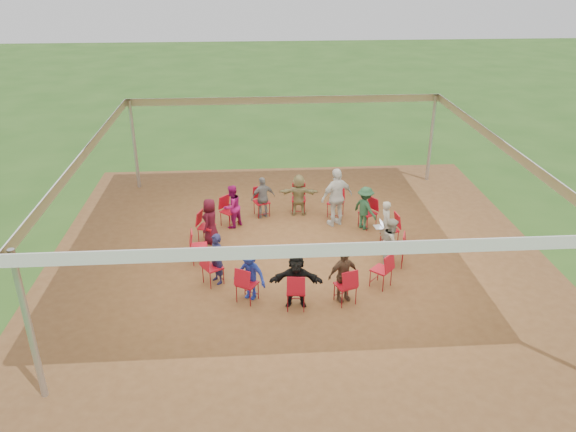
{
  "coord_description": "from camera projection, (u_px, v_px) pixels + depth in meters",
  "views": [
    {
      "loc": [
        -1.16,
        -13.08,
        7.24
      ],
      "look_at": [
        -0.23,
        0.3,
        0.95
      ],
      "focal_mm": 35.0,
      "sensor_mm": 36.0,
      "label": 1
    }
  ],
  "objects": [
    {
      "name": "person_seated_2",
      "position": [
        299.0,
        195.0,
        16.9
      ],
      "size": [
        1.22,
        0.56,
        1.28
      ],
      "primitive_type": "imported",
      "rotation": [
        0.0,
        0.0,
        3.04
      ],
      "color": "#998D58",
      "rests_on": "ground"
    },
    {
      "name": "tent",
      "position": [
        298.0,
        169.0,
        13.96
      ],
      "size": [
        10.33,
        10.33,
        3.0
      ],
      "color": "#B2B2B7",
      "rests_on": "ground"
    },
    {
      "name": "chair_5",
      "position": [
        229.0,
        212.0,
        16.27
      ],
      "size": [
        0.61,
        0.61,
        0.9
      ],
      "primitive_type": null,
      "rotation": [
        0.0,
        0.0,
        -2.34
      ],
      "color": "red",
      "rests_on": "ground"
    },
    {
      "name": "chair_0",
      "position": [
        390.0,
        229.0,
        15.22
      ],
      "size": [
        0.49,
        0.47,
        0.9
      ],
      "primitive_type": null,
      "rotation": [
        0.0,
        0.0,
        1.7
      ],
      "color": "red",
      "rests_on": "ground"
    },
    {
      "name": "chair_8",
      "position": [
        213.0,
        267.0,
        13.38
      ],
      "size": [
        0.6,
        0.59,
        0.9
      ],
      "primitive_type": null,
      "rotation": [
        0.0,
        0.0,
        -1.0
      ],
      "color": "red",
      "rests_on": "ground"
    },
    {
      "name": "cable_coil",
      "position": [
        323.0,
        253.0,
        14.91
      ],
      "size": [
        0.35,
        0.35,
        0.03
      ],
      "rotation": [
        0.0,
        0.0,
        0.34
      ],
      "color": "black",
      "rests_on": "ground"
    },
    {
      "name": "chair_3",
      "position": [
        299.0,
        199.0,
        17.09
      ],
      "size": [
        0.46,
        0.48,
        0.9
      ],
      "primitive_type": null,
      "rotation": [
        0.0,
        0.0,
        3.04
      ],
      "color": "red",
      "rests_on": "ground"
    },
    {
      "name": "laptop",
      "position": [
        380.0,
        225.0,
        15.11
      ],
      "size": [
        0.27,
        0.32,
        0.2
      ],
      "rotation": [
        0.0,
        0.0,
        1.7
      ],
      "color": "#B7B7BC",
      "rests_on": "ground"
    },
    {
      "name": "chair_11",
      "position": [
        345.0,
        285.0,
        12.65
      ],
      "size": [
        0.55,
        0.56,
        0.9
      ],
      "primitive_type": null,
      "rotation": [
        0.0,
        0.0,
        0.35
      ],
      "color": "red",
      "rests_on": "ground"
    },
    {
      "name": "chair_2",
      "position": [
        336.0,
        203.0,
        16.83
      ],
      "size": [
        0.59,
        0.59,
        0.9
      ],
      "primitive_type": null,
      "rotation": [
        0.0,
        0.0,
        2.59
      ],
      "color": "red",
      "rests_on": "ground"
    },
    {
      "name": "person_seated_10",
      "position": [
        392.0,
        242.0,
        14.13
      ],
      "size": [
        0.54,
        0.7,
        1.28
      ],
      "primitive_type": "imported",
      "rotation": [
        0.0,
        0.0,
        1.25
      ],
      "color": "#A4A191",
      "rests_on": "ground"
    },
    {
      "name": "person_seated_1",
      "position": [
        365.0,
        208.0,
        16.02
      ],
      "size": [
        0.79,
        0.92,
        1.28
      ],
      "primitive_type": "imported",
      "rotation": [
        0.0,
        0.0,
        2.15
      ],
      "color": "#224C2F",
      "rests_on": "ground"
    },
    {
      "name": "chair_12",
      "position": [
        381.0,
        270.0,
        13.27
      ],
      "size": [
        0.61,
        0.61,
        0.9
      ],
      "primitive_type": null,
      "rotation": [
        0.0,
        0.0,
        0.8
      ],
      "color": "red",
      "rests_on": "ground"
    },
    {
      "name": "chair_4",
      "position": [
        262.0,
        202.0,
        16.89
      ],
      "size": [
        0.55,
        0.56,
        0.9
      ],
      "primitive_type": null,
      "rotation": [
        0.0,
        0.0,
        -2.79
      ],
      "color": "red",
      "rests_on": "ground"
    },
    {
      "name": "ground",
      "position": [
        297.0,
        253.0,
        14.96
      ],
      "size": [
        80.0,
        80.0,
        0.0
      ],
      "primitive_type": "plane",
      "color": "#2D571B",
      "rests_on": "ground"
    },
    {
      "name": "chair_1",
      "position": [
        368.0,
        213.0,
        16.17
      ],
      "size": [
        0.6,
        0.59,
        0.9
      ],
      "primitive_type": null,
      "rotation": [
        0.0,
        0.0,
        2.15
      ],
      "color": "red",
      "rests_on": "ground"
    },
    {
      "name": "chair_10",
      "position": [
        296.0,
        291.0,
        12.45
      ],
      "size": [
        0.46,
        0.48,
        0.9
      ],
      "primitive_type": null,
      "rotation": [
        0.0,
        0.0,
        -0.1
      ],
      "color": "red",
      "rests_on": "ground"
    },
    {
      "name": "dirt_patch",
      "position": [
        297.0,
        252.0,
        14.96
      ],
      "size": [
        13.0,
        13.0,
        0.0
      ],
      "primitive_type": "plane",
      "color": "brown",
      "rests_on": "ground"
    },
    {
      "name": "chair_6",
      "position": [
        207.0,
        227.0,
        15.35
      ],
      "size": [
        0.55,
        0.54,
        0.9
      ],
      "primitive_type": null,
      "rotation": [
        0.0,
        0.0,
        -1.89
      ],
      "color": "red",
      "rests_on": "ground"
    },
    {
      "name": "person_seated_3",
      "position": [
        263.0,
        198.0,
        16.71
      ],
      "size": [
        0.84,
        0.62,
        1.28
      ],
      "primitive_type": "imported",
      "rotation": [
        0.0,
        0.0,
        -2.79
      ],
      "color": "slate",
      "rests_on": "ground"
    },
    {
      "name": "chair_7",
      "position": [
        199.0,
        247.0,
        14.32
      ],
      "size": [
        0.49,
        0.47,
        0.9
      ],
      "primitive_type": null,
      "rotation": [
        0.0,
        0.0,
        -1.44
      ],
      "color": "red",
      "rests_on": "ground"
    },
    {
      "name": "person_seated_0",
      "position": [
        386.0,
        223.0,
        15.12
      ],
      "size": [
        0.36,
        0.5,
        1.28
      ],
      "primitive_type": "imported",
      "rotation": [
        0.0,
        0.0,
        1.7
      ],
      "color": "#A4A191",
      "rests_on": "ground"
    },
    {
      "name": "person_seated_6",
      "position": [
        217.0,
        259.0,
        13.36
      ],
      "size": [
        0.51,
        0.56,
        1.28
      ],
      "primitive_type": "imported",
      "rotation": [
        0.0,
        0.0,
        -1.0
      ],
      "color": "#1F1F47",
      "rests_on": "ground"
    },
    {
      "name": "person_seated_8",
      "position": [
        296.0,
        280.0,
        12.48
      ],
      "size": [
        1.22,
        0.56,
        1.28
      ],
      "primitive_type": "imported",
      "rotation": [
        0.0,
        0.0,
        -0.1
      ],
      "color": "black",
      "rests_on": "ground"
    },
    {
      "name": "standing_person",
      "position": [
        337.0,
        197.0,
        16.14
      ],
      "size": [
        1.15,
        0.9,
        1.75
      ],
      "primitive_type": "imported",
      "rotation": [
        0.0,
        0.0,
        3.57
      ],
      "color": "silver",
      "rests_on": "ground"
    },
    {
      "name": "chair_13",
      "position": [
        396.0,
        249.0,
        14.19
      ],
      "size": [
        0.55,
        0.54,
        0.9
      ],
      "primitive_type": null,
      "rotation": [
        0.0,
        0.0,
        1.25
      ],
      "color": "red",
      "rests_on": "ground"
    },
    {
      "name": "person_seated_9",
      "position": [
        343.0,
        275.0,
        12.67
      ],
      "size": [
        0.84,
        0.62,
        1.28
      ],
      "primitive_type": "imported",
      "rotation": [
        0.0,
        0.0,
        0.35
      ],
      "color": "brown",
      "rests_on": "ground"
    },
    {
      "name": "person_seated_7",
      "position": [
        250.0,
        274.0,
        12.72
      ],
      "size": [
        0.92,
        0.78,
        1.28
      ],
      "primitive_type": "imported",
      "rotation": [
        0.0,
        0.0,
        -0.55
      ],
      "color": "navy",
      "rests_on": "ground"
    },
    {
      "name": "person_seated_4",
      "position": [
        232.0,
        206.0,
        16.12
      ],
      "size": [
        0.69,
        0.7,
        1.28
      ],
      "primitive_type": "imported",
      "rotation": [
        0.0,
        0.0,
        -2.34
      ],
      "color": "#9A1160",
      "rests_on": "ground"
    },
    {
      "name": "chair_9",
      "position": [
        247.0,
        284.0,
        12.71
      ],
      "size": [
        0.59,
        0.59,
        0.9
      ],
      "primitive_type": null,
      "rotation": [
        0.0,
        0.0,
        -0.55
      ],
      "color": "red",
      "rests_on": "ground"
    },
    {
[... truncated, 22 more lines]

